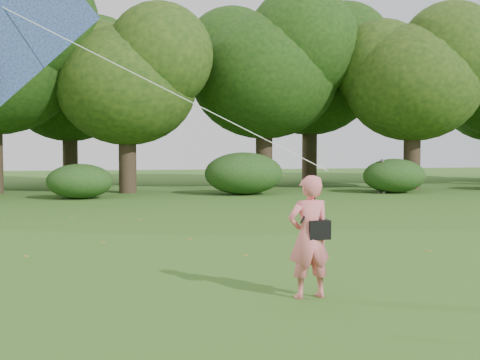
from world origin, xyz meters
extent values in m
plane|color=#265114|center=(0.00, 0.00, 0.00)|extent=(100.00, 100.00, 0.00)
imported|color=#E76D73|center=(-0.17, -0.33, 0.84)|extent=(0.65, 0.46, 1.68)
imported|color=gray|center=(9.28, 17.17, 0.78)|extent=(0.92, 0.91, 1.56)
cube|color=black|center=(-0.05, -0.36, 0.94)|extent=(0.30, 0.20, 0.26)
cylinder|color=black|center=(-0.17, -0.37, 1.27)|extent=(0.33, 0.14, 0.47)
cube|color=#24339D|center=(-4.21, 0.48, 3.93)|extent=(2.57, 0.86, 2.66)
cube|color=black|center=(-4.21, 0.51, 3.93)|extent=(0.34, 0.57, 2.42)
cylinder|color=white|center=(-2.06, 0.05, 2.83)|extent=(4.30, 0.88, 2.20)
cylinder|color=#3A2D1E|center=(-2.00, 20.00, 1.57)|extent=(0.80, 0.80, 3.15)
ellipsoid|color=#1E3F11|center=(-2.00, 20.00, 4.91)|extent=(6.40, 6.40, 5.44)
cylinder|color=#3A2D1E|center=(5.00, 22.00, 1.84)|extent=(0.86, 0.86, 3.67)
ellipsoid|color=#1E3F11|center=(5.00, 22.00, 5.76)|extent=(7.60, 7.60, 6.46)
cylinder|color=#3A2D1E|center=(12.00, 19.50, 1.72)|extent=(0.83, 0.83, 3.43)
ellipsoid|color=#1E3F11|center=(12.00, 19.50, 5.30)|extent=(6.80, 6.80, 5.78)
cylinder|color=#3A2D1E|center=(-5.00, 27.50, 1.75)|extent=(0.84, 0.84, 3.50)
ellipsoid|color=#1E3F11|center=(-5.00, 27.50, 5.43)|extent=(7.00, 7.00, 5.95)
cylinder|color=#3A2D1E|center=(9.00, 26.50, 2.01)|extent=(0.90, 0.90, 4.02)
ellipsoid|color=#1E3F11|center=(9.00, 26.50, 6.17)|extent=(7.80, 7.80, 6.63)
ellipsoid|color=#264919|center=(-4.00, 17.10, 0.71)|extent=(2.66, 2.09, 1.42)
ellipsoid|color=#264919|center=(3.00, 17.90, 0.94)|extent=(3.50, 2.75, 1.88)
ellipsoid|color=#264919|center=(10.00, 17.40, 0.79)|extent=(2.94, 2.31, 1.58)
cube|color=olive|center=(-2.35, 9.58, 0.00)|extent=(0.14, 0.14, 0.01)
cube|color=olive|center=(-2.01, 9.42, 0.00)|extent=(0.14, 0.14, 0.01)
cube|color=olive|center=(-4.38, 3.82, 0.00)|extent=(0.12, 0.14, 0.01)
cube|color=olive|center=(-3.93, 10.35, 0.00)|extent=(0.14, 0.14, 0.01)
cube|color=olive|center=(3.36, 2.69, 0.00)|extent=(0.13, 0.14, 0.01)
cube|color=olive|center=(-0.30, 3.00, 0.00)|extent=(0.14, 0.14, 0.01)
cube|color=olive|center=(-2.98, 5.19, 0.00)|extent=(0.14, 0.14, 0.01)
cube|color=olive|center=(-1.08, 5.28, 0.00)|extent=(0.13, 0.14, 0.01)
cube|color=olive|center=(2.02, 7.44, 0.00)|extent=(0.11, 0.14, 0.01)
camera|label=1|loc=(-2.81, -8.07, 2.04)|focal=45.00mm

